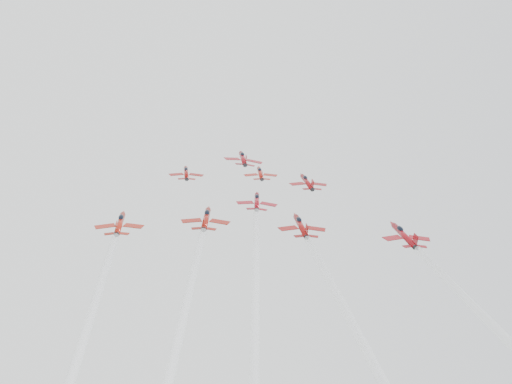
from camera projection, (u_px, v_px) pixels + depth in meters
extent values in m
cylinder|color=maroon|center=(243.00, 159.00, 173.49)|extent=(1.23, 9.36, 8.13)
cone|color=maroon|center=(241.00, 152.00, 179.87)|extent=(1.23, 2.68, 2.52)
cone|color=black|center=(245.00, 166.00, 167.64)|extent=(1.23, 1.82, 1.80)
ellipsoid|color=black|center=(242.00, 154.00, 175.71)|extent=(1.12, 2.53, 2.35)
cube|color=maroon|center=(232.00, 160.00, 172.28)|extent=(4.54, 2.85, 1.38)
cube|color=maroon|center=(254.00, 161.00, 173.07)|extent=(4.54, 2.85, 1.38)
cube|color=maroon|center=(245.00, 160.00, 168.45)|extent=(0.13, 2.98, 3.01)
cube|color=maroon|center=(239.00, 164.00, 168.48)|extent=(2.18, 1.40, 0.79)
cube|color=maroon|center=(251.00, 165.00, 168.89)|extent=(2.18, 1.40, 0.79)
cylinder|color=maroon|center=(186.00, 173.00, 157.29)|extent=(0.99, 7.52, 6.53)
cone|color=maroon|center=(186.00, 167.00, 162.41)|extent=(0.99, 2.15, 2.03)
cone|color=black|center=(186.00, 180.00, 152.59)|extent=(0.99, 1.46, 1.45)
ellipsoid|color=black|center=(186.00, 169.00, 159.07)|extent=(0.90, 2.03, 1.89)
cube|color=maroon|center=(176.00, 174.00, 156.32)|extent=(3.65, 2.29, 1.11)
cube|color=maroon|center=(196.00, 175.00, 156.95)|extent=(3.65, 2.29, 1.11)
cube|color=maroon|center=(187.00, 174.00, 153.24)|extent=(0.11, 2.39, 2.42)
cube|color=maroon|center=(181.00, 179.00, 153.27)|extent=(1.75, 1.13, 0.63)
cube|color=maroon|center=(192.00, 179.00, 153.59)|extent=(1.75, 1.13, 0.63)
cylinder|color=#A4170F|center=(260.00, 174.00, 162.38)|extent=(1.00, 7.58, 6.58)
cone|color=#A4170F|center=(258.00, 167.00, 167.54)|extent=(1.00, 2.17, 2.04)
cone|color=black|center=(263.00, 180.00, 157.64)|extent=(1.00, 1.47, 1.46)
ellipsoid|color=black|center=(260.00, 170.00, 164.17)|extent=(0.91, 2.05, 1.90)
cube|color=#A4170F|center=(251.00, 174.00, 161.40)|extent=(3.68, 2.31, 1.12)
cube|color=#A4170F|center=(270.00, 175.00, 162.03)|extent=(3.68, 2.31, 1.12)
cube|color=#A4170F|center=(263.00, 175.00, 158.29)|extent=(0.11, 2.41, 2.43)
cube|color=#A4170F|center=(257.00, 179.00, 158.32)|extent=(1.77, 1.14, 0.64)
cube|color=#A4170F|center=(267.00, 179.00, 158.65)|extent=(1.77, 1.14, 0.64)
cylinder|color=maroon|center=(307.00, 183.00, 159.03)|extent=(1.12, 8.51, 7.39)
cone|color=maroon|center=(303.00, 175.00, 164.83)|extent=(1.12, 2.43, 2.29)
cone|color=black|center=(312.00, 190.00, 153.71)|extent=(1.12, 1.65, 1.64)
ellipsoid|color=black|center=(306.00, 178.00, 161.05)|extent=(1.02, 2.30, 2.14)
cube|color=maroon|center=(297.00, 183.00, 157.93)|extent=(4.13, 2.59, 1.25)
cube|color=maroon|center=(319.00, 184.00, 158.65)|extent=(4.13, 2.59, 1.25)
cube|color=maroon|center=(311.00, 184.00, 154.45)|extent=(0.12, 2.71, 2.73)
cube|color=maroon|center=(305.00, 189.00, 154.48)|extent=(1.98, 1.28, 0.72)
cube|color=maroon|center=(317.00, 189.00, 154.85)|extent=(1.98, 1.28, 0.72)
cylinder|color=maroon|center=(257.00, 202.00, 142.73)|extent=(1.07, 8.13, 7.06)
cone|color=maroon|center=(254.00, 193.00, 148.27)|extent=(1.07, 2.32, 2.19)
cone|color=black|center=(260.00, 211.00, 137.65)|extent=(1.07, 1.58, 1.57)
ellipsoid|color=black|center=(256.00, 196.00, 144.66)|extent=(0.97, 2.20, 2.04)
cube|color=maroon|center=(245.00, 203.00, 141.68)|extent=(3.94, 2.47, 1.20)
cube|color=maroon|center=(269.00, 204.00, 142.36)|extent=(3.94, 2.47, 1.20)
cube|color=maroon|center=(259.00, 204.00, 138.35)|extent=(0.12, 2.59, 2.61)
cube|color=maroon|center=(253.00, 209.00, 138.38)|extent=(1.89, 1.22, 0.68)
cube|color=maroon|center=(265.00, 209.00, 138.73)|extent=(1.89, 1.22, 0.68)
cylinder|color=white|center=(292.00, 318.00, 96.43)|extent=(1.36, 67.85, 57.20)
cylinder|color=#A71E0F|center=(120.00, 224.00, 124.08)|extent=(1.11, 8.41, 7.31)
cone|color=#A71E0F|center=(123.00, 213.00, 129.82)|extent=(1.11, 2.41, 2.27)
cone|color=black|center=(117.00, 236.00, 118.82)|extent=(1.11, 1.64, 1.62)
ellipsoid|color=black|center=(121.00, 217.00, 126.08)|extent=(1.01, 2.28, 2.11)
cube|color=#A71E0F|center=(105.00, 225.00, 122.99)|extent=(4.08, 2.56, 1.24)
cube|color=#A71E0F|center=(134.00, 227.00, 123.70)|extent=(4.08, 2.56, 1.24)
cube|color=#A71E0F|center=(118.00, 227.00, 119.55)|extent=(0.12, 2.68, 2.70)
cube|color=#A71E0F|center=(110.00, 233.00, 119.57)|extent=(1.96, 1.26, 0.71)
cube|color=#A71E0F|center=(125.00, 234.00, 119.94)|extent=(1.96, 1.26, 0.71)
cylinder|color=maroon|center=(206.00, 219.00, 130.37)|extent=(1.16, 8.85, 7.68)
cone|color=maroon|center=(205.00, 208.00, 136.40)|extent=(1.16, 2.53, 2.39)
cone|color=black|center=(207.00, 231.00, 124.84)|extent=(1.16, 1.72, 1.71)
ellipsoid|color=black|center=(206.00, 213.00, 132.47)|extent=(1.06, 2.39, 2.22)
cube|color=maroon|center=(192.00, 221.00, 129.23)|extent=(4.29, 2.69, 1.30)
cube|color=maroon|center=(220.00, 222.00, 129.97)|extent=(4.29, 2.69, 1.30)
cube|color=maroon|center=(207.00, 222.00, 125.61)|extent=(0.13, 2.82, 2.84)
cube|color=maroon|center=(199.00, 228.00, 125.64)|extent=(2.06, 1.33, 0.74)
cube|color=maroon|center=(214.00, 229.00, 126.02)|extent=(2.06, 1.33, 0.74)
cylinder|color=white|center=(220.00, 383.00, 79.97)|extent=(1.48, 73.86, 62.27)
cylinder|color=maroon|center=(301.00, 227.00, 131.29)|extent=(1.16, 8.84, 7.68)
cone|color=maroon|center=(296.00, 215.00, 137.31)|extent=(1.16, 2.53, 2.38)
cone|color=black|center=(306.00, 238.00, 125.76)|extent=(1.16, 1.72, 1.70)
ellipsoid|color=black|center=(299.00, 220.00, 133.38)|extent=(1.06, 2.39, 2.22)
cube|color=maroon|center=(288.00, 228.00, 130.14)|extent=(4.29, 2.69, 1.30)
cube|color=maroon|center=(316.00, 229.00, 130.89)|extent=(4.29, 2.69, 1.30)
cube|color=maroon|center=(306.00, 230.00, 126.52)|extent=(0.13, 2.81, 2.84)
cube|color=maroon|center=(298.00, 236.00, 126.55)|extent=(2.06, 1.33, 0.74)
cube|color=maroon|center=(313.00, 236.00, 126.94)|extent=(2.06, 1.33, 0.74)
cylinder|color=maroon|center=(404.00, 236.00, 131.47)|extent=(1.20, 9.14, 7.94)
cone|color=maroon|center=(394.00, 224.00, 137.70)|extent=(1.20, 2.61, 2.46)
cone|color=black|center=(415.00, 249.00, 125.76)|extent=(1.20, 1.78, 1.76)
ellipsoid|color=black|center=(401.00, 229.00, 133.64)|extent=(1.09, 2.47, 2.30)
cube|color=maroon|center=(392.00, 237.00, 130.29)|extent=(4.43, 2.78, 1.35)
cube|color=maroon|center=(420.00, 239.00, 131.06)|extent=(4.43, 2.78, 1.35)
cube|color=maroon|center=(413.00, 240.00, 126.55)|extent=(0.13, 2.91, 2.94)
cube|color=maroon|center=(405.00, 246.00, 126.58)|extent=(2.13, 1.37, 0.77)
cube|color=maroon|center=(420.00, 247.00, 126.98)|extent=(2.13, 1.37, 0.77)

